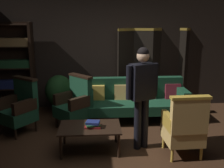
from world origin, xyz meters
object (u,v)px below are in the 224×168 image
(folding_screen, at_px, (159,66))
(armchair_gilt_accent, at_px, (184,127))
(armchair_wing_right, at_px, (75,103))
(bookshelf, at_px, (14,66))
(velvet_couch, at_px, (136,99))
(potted_plant, at_px, (59,92))
(book_navy_cloth, at_px, (93,123))
(armchair_wing_left, at_px, (20,107))
(book_green_cloth, at_px, (93,125))
(coffee_table, at_px, (90,129))
(book_red_leather, at_px, (93,126))
(standing_figure, at_px, (142,89))

(folding_screen, distance_m, armchair_gilt_accent, 2.65)
(armchair_wing_right, bearing_deg, bookshelf, 142.86)
(armchair_gilt_accent, bearing_deg, velvet_couch, 107.14)
(potted_plant, bearing_deg, book_navy_cloth, -67.23)
(armchair_wing_left, distance_m, potted_plant, 1.10)
(bookshelf, bearing_deg, armchair_wing_right, -37.14)
(velvet_couch, xyz_separation_m, armchair_gilt_accent, (0.51, -1.67, 0.03))
(potted_plant, xyz_separation_m, book_green_cloth, (0.75, -1.79, -0.06))
(bookshelf, xyz_separation_m, coffee_table, (1.74, -2.12, -0.69))
(potted_plant, height_order, book_red_leather, potted_plant)
(book_red_leather, bearing_deg, book_navy_cloth, 0.00)
(book_red_leather, bearing_deg, armchair_wing_left, 147.24)
(armchair_wing_right, distance_m, book_red_leather, 1.12)
(folding_screen, distance_m, armchair_wing_right, 2.40)
(book_red_leather, xyz_separation_m, book_navy_cloth, (0.00, 0.00, 0.07))
(armchair_gilt_accent, relative_size, book_green_cloth, 4.62)
(armchair_wing_right, height_order, standing_figure, standing_figure)
(book_navy_cloth, bearing_deg, book_red_leather, 0.00)
(potted_plant, height_order, book_navy_cloth, potted_plant)
(armchair_gilt_accent, bearing_deg, armchair_wing_right, 143.44)
(book_navy_cloth, bearing_deg, potted_plant, 112.77)
(folding_screen, bearing_deg, armchair_wing_right, -147.25)
(armchair_gilt_accent, height_order, book_navy_cloth, armchair_gilt_accent)
(armchair_gilt_accent, distance_m, standing_figure, 0.89)
(coffee_table, distance_m, standing_figure, 1.07)
(velvet_couch, xyz_separation_m, armchair_wing_left, (-2.30, -0.51, 0.03))
(velvet_couch, bearing_deg, bookshelf, 164.68)
(folding_screen, xyz_separation_m, bookshelf, (-3.41, -0.19, 0.08))
(coffee_table, height_order, book_navy_cloth, book_navy_cloth)
(folding_screen, relative_size, book_red_leather, 8.06)
(velvet_couch, bearing_deg, coffee_table, -124.89)
(book_red_leather, bearing_deg, standing_figure, 5.11)
(standing_figure, distance_m, book_green_cloth, 0.98)
(book_green_cloth, height_order, book_navy_cloth, book_navy_cloth)
(standing_figure, distance_m, book_navy_cloth, 0.96)
(armchair_wing_left, xyz_separation_m, potted_plant, (0.64, 0.90, 0.03))
(armchair_wing_right, xyz_separation_m, standing_figure, (1.16, -0.99, 0.54))
(armchair_wing_right, height_order, book_red_leather, armchair_wing_right)
(armchair_gilt_accent, distance_m, potted_plant, 2.99)
(coffee_table, bearing_deg, book_green_cloth, -27.62)
(bookshelf, bearing_deg, potted_plant, -18.87)
(coffee_table, distance_m, potted_plant, 1.90)
(bookshelf, bearing_deg, book_green_cloth, -50.17)
(armchair_wing_right, bearing_deg, book_red_leather, -71.30)
(armchair_gilt_accent, relative_size, book_navy_cloth, 4.86)
(armchair_wing_left, height_order, armchair_wing_right, same)
(bookshelf, relative_size, book_red_leather, 8.01)
(folding_screen, distance_m, book_navy_cloth, 2.88)
(armchair_wing_left, distance_m, standing_figure, 2.40)
(armchair_gilt_accent, distance_m, book_navy_cloth, 1.45)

